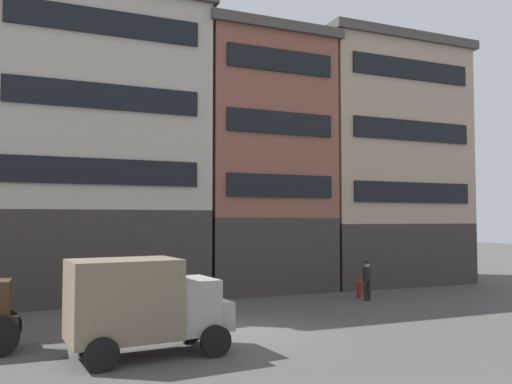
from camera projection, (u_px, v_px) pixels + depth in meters
ground_plane at (241, 333)px, 17.27m from camera, size 120.00×120.00×0.00m
building_center_left at (96, 147)px, 25.82m from camera, size 10.15×7.23×14.26m
building_center_right at (254, 162)px, 29.05m from camera, size 7.15×7.23×13.50m
building_far_right at (376, 163)px, 32.19m from camera, size 9.54×7.23×14.10m
delivery_truck_near at (145, 303)px, 14.39m from camera, size 4.48×2.45×2.62m
pedestrian_officer at (367, 279)px, 24.16m from camera, size 0.47×0.47×1.79m
fire_hydrant_curbside at (359, 288)px, 25.08m from camera, size 0.24×0.24×0.83m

